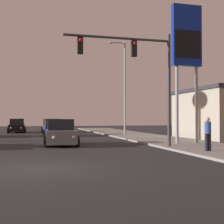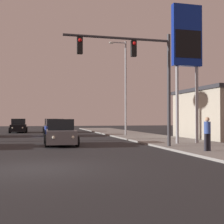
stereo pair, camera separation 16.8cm
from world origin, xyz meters
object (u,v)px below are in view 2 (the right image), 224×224
street_lamp (124,83)px  pedestrian_on_sidewalk (207,132)px  gas_station_sign (187,43)px  car_tan (52,126)px  traffic_light_mast (141,67)px  car_black (19,126)px  car_blue (55,128)px  car_grey (61,133)px

street_lamp → pedestrian_on_sidewalk: street_lamp is taller
gas_station_sign → pedestrian_on_sidewalk: (-1.27, -4.56, -5.58)m
pedestrian_on_sidewalk → gas_station_sign: bearing=74.4°
car_tan → traffic_light_mast: (3.89, -22.03, 3.90)m
car_black → traffic_light_mast: (7.80, -22.65, 3.90)m
car_black → car_blue: 9.33m
car_grey → car_black: bearing=-77.4°
car_blue → car_grey: bearing=88.0°
car_tan → car_grey: (-0.34, -18.46, 0.00)m
car_grey → traffic_light_mast: bearing=141.8°
car_tan → traffic_light_mast: traffic_light_mast is taller
car_tan → traffic_light_mast: bearing=101.4°
pedestrian_on_sidewalk → car_black: bearing=111.9°
pedestrian_on_sidewalk → car_blue: bearing=110.8°
street_lamp → gas_station_sign: 10.40m
car_tan → pedestrian_on_sidewalk: 25.71m
car_grey → pedestrian_on_sidewalk: pedestrian_on_sidewalk is taller
car_blue → car_grey: size_ratio=1.00×
car_tan → car_grey: size_ratio=1.00×
car_black → traffic_light_mast: traffic_light_mast is taller
gas_station_sign → street_lamp: bearing=97.2°
gas_station_sign → pedestrian_on_sidewalk: gas_station_sign is taller
car_grey → car_tan: bearing=-89.1°
car_tan → pedestrian_on_sidewalk: bearing=105.7°
car_tan → gas_station_sign: gas_station_sign is taller
car_black → car_grey: (3.57, -19.08, 0.00)m
car_blue → gas_station_sign: size_ratio=0.48×
car_tan → gas_station_sign: size_ratio=0.48×
traffic_light_mast → street_lamp: (2.45, 11.89, 0.45)m
traffic_light_mast → gas_station_sign: bearing=24.2°
gas_station_sign → car_blue: bearing=121.8°
gas_station_sign → car_black: bearing=118.8°
car_tan → street_lamp: bearing=123.4°
street_lamp → car_tan: bearing=122.0°
car_tan → street_lamp: size_ratio=0.48×
car_blue → pedestrian_on_sidewalk: (6.46, -17.02, 0.27)m
car_tan → car_blue: bearing=90.6°
car_black → gas_station_sign: bearing=118.2°
car_tan → gas_station_sign: (7.63, -20.36, 5.86)m
car_grey → pedestrian_on_sidewalk: bearing=138.0°
car_black → street_lamp: (10.25, -10.77, 4.36)m
car_tan → car_blue: size_ratio=1.00×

